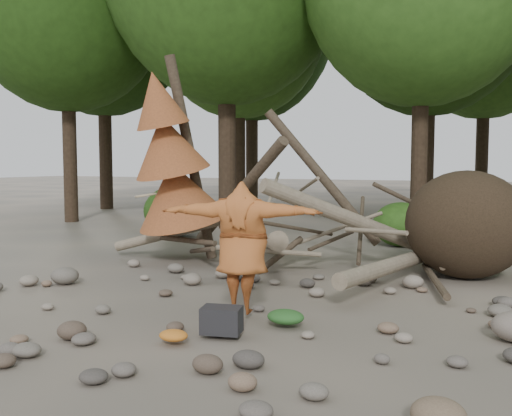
% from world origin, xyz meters
% --- Properties ---
extents(ground, '(120.00, 120.00, 0.00)m').
position_xyz_m(ground, '(0.00, 0.00, 0.00)').
color(ground, '#514C44').
rests_on(ground, ground).
extents(deadfall_pile, '(8.55, 5.24, 3.30)m').
position_xyz_m(deadfall_pile, '(2.02, 4.24, 0.95)').
color(deadfall_pile, '#332619').
rests_on(deadfall_pile, ground).
extents(dead_conifer, '(2.06, 2.16, 4.35)m').
position_xyz_m(dead_conifer, '(-3.12, 3.37, 2.11)').
color(dead_conifer, '#4C3F30').
rests_on(dead_conifer, ground).
extents(bush_left, '(1.80, 1.80, 1.44)m').
position_xyz_m(bush_left, '(-5.50, 7.20, 0.72)').
color(bush_left, '#254B14').
rests_on(bush_left, ground).
extents(bush_mid, '(1.40, 1.40, 1.12)m').
position_xyz_m(bush_mid, '(0.80, 7.80, 0.56)').
color(bush_mid, '#315F1B').
rests_on(bush_mid, ground).
extents(frisbee_thrower, '(2.51, 1.16, 1.79)m').
position_xyz_m(frisbee_thrower, '(0.05, 0.18, 0.98)').
color(frisbee_thrower, '#B05B27').
rests_on(frisbee_thrower, ground).
extents(backpack, '(0.54, 0.42, 0.32)m').
position_xyz_m(backpack, '(0.20, -0.70, 0.16)').
color(backpack, black).
rests_on(backpack, ground).
extents(cloth_green, '(0.49, 0.41, 0.18)m').
position_xyz_m(cloth_green, '(0.75, 0.01, 0.09)').
color(cloth_green, '#285A24').
rests_on(cloth_green, ground).
extents(cloth_orange, '(0.35, 0.29, 0.13)m').
position_xyz_m(cloth_orange, '(-0.18, -1.18, 0.06)').
color(cloth_orange, '#C16C21').
rests_on(cloth_orange, ground).
extents(boulder_front_right, '(0.44, 0.40, 0.26)m').
position_xyz_m(boulder_front_right, '(2.90, -2.12, 0.13)').
color(boulder_front_right, brown).
rests_on(boulder_front_right, ground).
extents(boulder_mid_left, '(0.50, 0.45, 0.30)m').
position_xyz_m(boulder_mid_left, '(-3.71, 0.85, 0.15)').
color(boulder_mid_left, '#686157').
rests_on(boulder_mid_left, ground).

